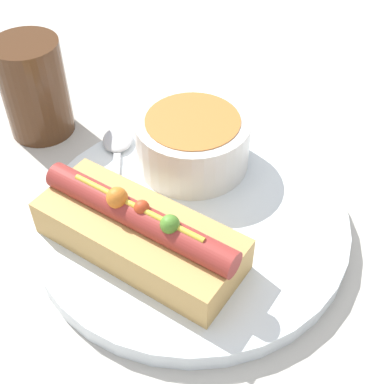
% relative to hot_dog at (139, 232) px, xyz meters
% --- Properties ---
extents(ground_plane, '(4.00, 4.00, 0.00)m').
position_rel_hot_dog_xyz_m(ground_plane, '(0.01, 0.06, -0.04)').
color(ground_plane, '#BCB7AD').
extents(dinner_plate, '(0.28, 0.28, 0.02)m').
position_rel_hot_dog_xyz_m(dinner_plate, '(0.01, 0.06, -0.03)').
color(dinner_plate, white).
rests_on(dinner_plate, ground_plane).
extents(hot_dog, '(0.18, 0.07, 0.06)m').
position_rel_hot_dog_xyz_m(hot_dog, '(0.00, 0.00, 0.00)').
color(hot_dog, tan).
rests_on(hot_dog, dinner_plate).
extents(soup_bowl, '(0.11, 0.11, 0.05)m').
position_rel_hot_dog_xyz_m(soup_bowl, '(-0.03, 0.12, 0.01)').
color(soup_bowl, silver).
rests_on(soup_bowl, dinner_plate).
extents(spoon, '(0.11, 0.13, 0.01)m').
position_rel_hot_dog_xyz_m(spoon, '(-0.10, 0.08, -0.02)').
color(spoon, '#B7B7BC').
rests_on(spoon, dinner_plate).
extents(drinking_glass, '(0.07, 0.07, 0.11)m').
position_rel_hot_dog_xyz_m(drinking_glass, '(-0.21, 0.08, 0.01)').
color(drinking_glass, '#4C2D19').
rests_on(drinking_glass, ground_plane).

